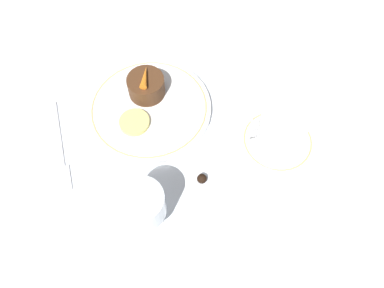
{
  "coord_description": "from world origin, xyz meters",
  "views": [
    {
      "loc": [
        0.06,
        0.41,
        0.62
      ],
      "look_at": [
        -0.03,
        0.11,
        0.04
      ],
      "focal_mm": 35.0,
      "sensor_mm": 36.0,
      "label": 1
    }
  ],
  "objects_px": {
    "dinner_plate": "(150,108)",
    "fork": "(61,154)",
    "coffee_cup": "(282,129)",
    "dessert_cake": "(146,86)",
    "wine_glass": "(143,205)"
  },
  "relations": [
    {
      "from": "dinner_plate",
      "to": "fork",
      "type": "height_order",
      "value": "dinner_plate"
    },
    {
      "from": "coffee_cup",
      "to": "dessert_cake",
      "type": "xyz_separation_m",
      "value": [
        0.21,
        -0.17,
        -0.01
      ]
    },
    {
      "from": "fork",
      "to": "dessert_cake",
      "type": "distance_m",
      "value": 0.21
    },
    {
      "from": "wine_glass",
      "to": "coffee_cup",
      "type": "bearing_deg",
      "value": -164.36
    },
    {
      "from": "fork",
      "to": "dessert_cake",
      "type": "height_order",
      "value": "dessert_cake"
    },
    {
      "from": "dinner_plate",
      "to": "wine_glass",
      "type": "relative_size",
      "value": 2.48
    },
    {
      "from": "fork",
      "to": "dessert_cake",
      "type": "relative_size",
      "value": 2.73
    },
    {
      "from": "dinner_plate",
      "to": "dessert_cake",
      "type": "xyz_separation_m",
      "value": [
        -0.0,
        -0.04,
        0.03
      ]
    },
    {
      "from": "dessert_cake",
      "to": "dinner_plate",
      "type": "bearing_deg",
      "value": 82.98
    },
    {
      "from": "wine_glass",
      "to": "dinner_plate",
      "type": "bearing_deg",
      "value": -104.74
    },
    {
      "from": "coffee_cup",
      "to": "wine_glass",
      "type": "bearing_deg",
      "value": 15.64
    },
    {
      "from": "wine_glass",
      "to": "fork",
      "type": "distance_m",
      "value": 0.22
    },
    {
      "from": "coffee_cup",
      "to": "dessert_cake",
      "type": "height_order",
      "value": "coffee_cup"
    },
    {
      "from": "coffee_cup",
      "to": "wine_glass",
      "type": "xyz_separation_m",
      "value": [
        0.27,
        0.08,
        0.02
      ]
    },
    {
      "from": "dessert_cake",
      "to": "coffee_cup",
      "type": "bearing_deg",
      "value": 140.74
    }
  ]
}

